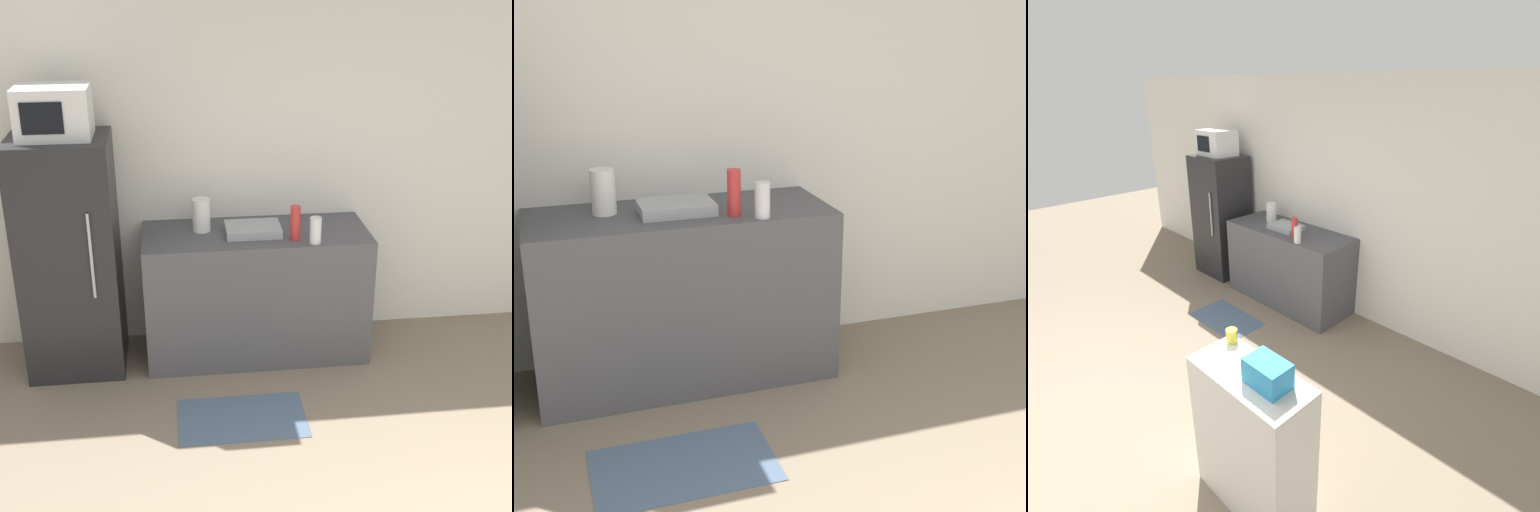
# 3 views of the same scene
# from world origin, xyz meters

# --- Properties ---
(wall_back) EXTENTS (8.00, 0.06, 2.60)m
(wall_back) POSITION_xyz_m (0.00, 3.14, 1.30)
(wall_back) COLOR white
(wall_back) RESTS_ON ground_plane
(counter) EXTENTS (1.56, 0.63, 0.93)m
(counter) POSITION_xyz_m (-0.32, 2.80, 0.47)
(counter) COLOR #4C4C51
(counter) RESTS_ON ground_plane
(sink_basin) EXTENTS (0.38, 0.27, 0.06)m
(sink_basin) POSITION_xyz_m (-0.35, 2.77, 0.96)
(sink_basin) COLOR #9EA3A8
(sink_basin) RESTS_ON counter
(bottle_tall) EXTENTS (0.07, 0.07, 0.24)m
(bottle_tall) POSITION_xyz_m (-0.08, 2.63, 1.05)
(bottle_tall) COLOR red
(bottle_tall) RESTS_ON counter
(bottle_short) EXTENTS (0.08, 0.08, 0.18)m
(bottle_short) POSITION_xyz_m (0.04, 2.55, 1.02)
(bottle_short) COLOR silver
(bottle_short) RESTS_ON counter
(paper_towel_roll) EXTENTS (0.12, 0.12, 0.23)m
(paper_towel_roll) POSITION_xyz_m (-0.69, 2.87, 1.05)
(paper_towel_roll) COLOR white
(paper_towel_roll) RESTS_ON counter
(kitchen_rug) EXTENTS (0.81, 0.49, 0.01)m
(kitchen_rug) POSITION_xyz_m (-0.52, 1.96, 0.00)
(kitchen_rug) COLOR slate
(kitchen_rug) RESTS_ON ground_plane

